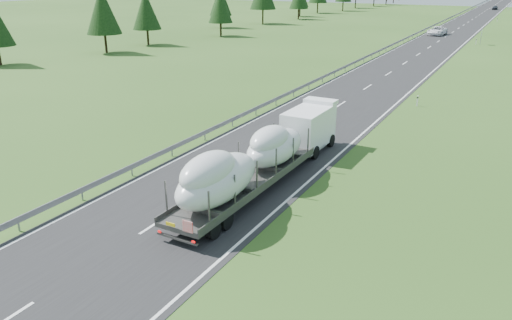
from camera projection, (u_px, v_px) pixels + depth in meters
The scene contains 8 objects.
ground at pixel (159, 222), 24.97m from camera, with size 400.00×400.00×0.00m, color #2A4A18.
road_surface at pixel (454, 32), 107.43m from camera, with size 10.00×400.00×0.02m, color black.
guardrail at pixel (428, 28), 109.53m from camera, with size 0.10×400.00×0.76m.
marker_posts at pixel (504, 14), 149.70m from camera, with size 0.13×350.08×1.00m.
highway_sign at pixel (482, 34), 87.11m from camera, with size 0.08×0.90×2.60m.
boat_truck at pixel (262, 154), 28.58m from camera, with size 2.70×17.64×3.66m.
distant_van at pixel (437, 31), 101.04m from camera, with size 2.84×6.15×1.71m, color white.
distant_car_dark at pixel (495, 8), 173.37m from camera, with size 1.67×4.15×1.41m, color black.
Camera 1 is at (14.86, -17.34, 11.63)m, focal length 35.00 mm.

